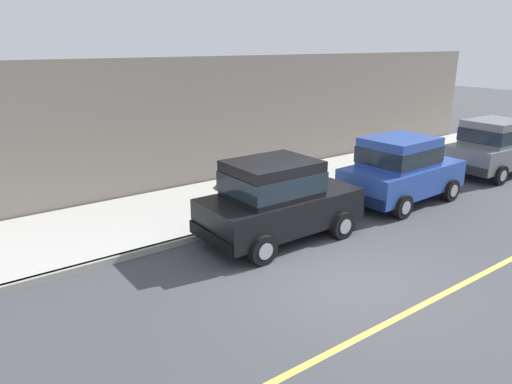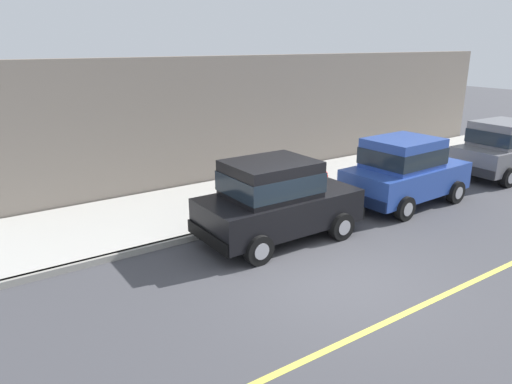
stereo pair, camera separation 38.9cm
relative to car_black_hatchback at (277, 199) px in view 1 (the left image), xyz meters
The scene contains 10 objects.
ground_plane 2.39m from the car_black_hatchback, ahead, with size 80.00×80.00×0.00m, color #424247.
curb 1.38m from the car_black_hatchback, behind, with size 0.16×64.00×0.14m, color gray.
sidewalk 2.97m from the car_black_hatchback, behind, with size 3.60×64.00×0.14m, color #B7B5AD.
lane_centre_line 3.90m from the car_black_hatchback, ahead, with size 0.12×57.60×0.01m, color #E0D64C.
car_black_hatchback is the anchor object (origin of this frame).
car_blue_hatchback 4.45m from the car_black_hatchback, 90.31° to the left, with size 2.06×3.86×1.88m.
car_grey_hatchback 9.52m from the car_black_hatchback, 90.08° to the left, with size 2.06×3.86×1.88m.
dog_brown 2.65m from the car_black_hatchback, behind, with size 0.73×0.35×0.49m.
fire_hydrant 3.23m from the car_black_hatchback, 117.46° to the left, with size 0.34×0.24×0.72m.
building_facade 6.58m from the car_black_hatchback, 139.21° to the left, with size 0.50×20.00×3.96m, color slate.
Camera 1 is at (5.72, -6.19, 4.37)m, focal length 33.18 mm.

